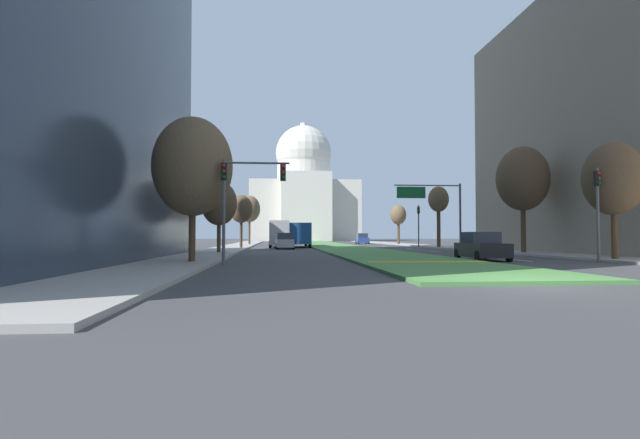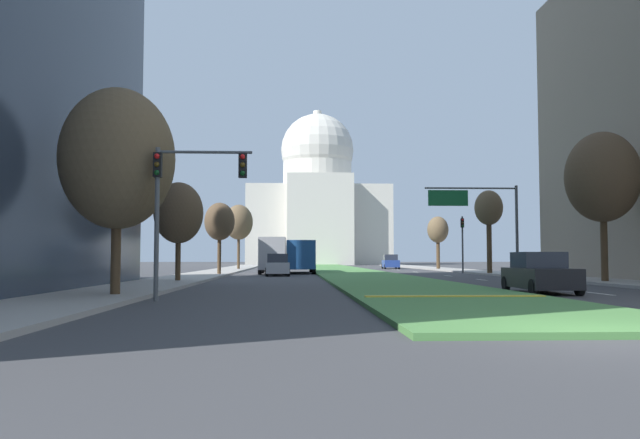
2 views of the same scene
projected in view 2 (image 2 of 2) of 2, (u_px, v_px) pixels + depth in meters
ground_plane at (340, 270)px, 72.92m from camera, size 271.60×271.60×0.00m
grass_median at (344, 271)px, 66.77m from camera, size 6.75×111.11×0.14m
median_curb_nose at (455, 296)px, 21.63m from camera, size 6.08×0.50×0.04m
lane_dashes_right at (431, 274)px, 57.06m from camera, size 0.16×62.46×0.01m
sidewalk_left at (216, 272)px, 60.05m from camera, size 4.00×111.11×0.15m
sidewalk_right at (480, 272)px, 61.18m from camera, size 4.00×111.11×0.15m
capitol_building at (318, 205)px, 134.49m from camera, size 28.75×26.16×32.59m
traffic_light_near_left at (182, 189)px, 21.74m from camera, size 3.34×0.35×5.20m
traffic_light_far_right at (462, 237)px, 58.26m from camera, size 0.28×0.35×5.20m
overhead_guide_sign at (481, 211)px, 44.73m from camera, size 6.57×0.20×6.50m
street_tree_left_near at (118, 159)px, 23.27m from camera, size 4.12×4.12×7.63m
street_tree_left_mid at (179, 213)px, 37.05m from camera, size 2.84×2.84×5.82m
street_tree_right_mid at (602, 177)px, 36.06m from camera, size 4.08×4.08×8.54m
street_tree_left_far at (220, 222)px, 51.71m from camera, size 2.44×2.44×5.88m
street_tree_right_far at (489, 210)px, 53.99m from camera, size 2.36×2.36×7.12m
street_tree_left_distant at (239, 222)px, 74.20m from camera, size 3.26×3.26×7.57m
street_tree_right_distant at (438, 230)px, 74.77m from camera, size 2.46×2.46×6.24m
sedan_lead_stopped at (540, 274)px, 26.28m from camera, size 2.15×4.57×1.69m
sedan_midblock at (277, 266)px, 50.77m from camera, size 2.03×4.54×1.75m
sedan_distant at (273, 264)px, 63.71m from camera, size 1.99×4.43×1.72m
sedan_far_horizon at (391, 262)px, 82.06m from camera, size 2.19×4.70×1.83m
box_truck_delivery at (273, 255)px, 56.91m from camera, size 2.40×6.40×3.20m
city_bus at (300, 254)px, 59.98m from camera, size 2.62×11.00×2.95m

